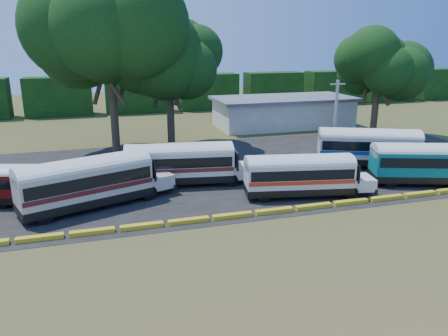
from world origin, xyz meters
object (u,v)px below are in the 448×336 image
object	(u,v)px
bus_red	(44,182)
bus_white_red	(302,173)
bus_teal	(429,161)
bus_cream_west	(89,180)
tree_west	(109,36)

from	to	relation	value
bus_red	bus_white_red	distance (m)	18.79
bus_white_red	bus_teal	xyz separation A→B (m)	(11.24, -0.35, 0.14)
bus_cream_west	bus_white_red	size ratio (longest dim) A/B	1.12
bus_teal	tree_west	distance (m)	31.04
bus_red	tree_west	bearing A→B (deg)	82.65
bus_white_red	bus_cream_west	bearing A→B (deg)	-177.20
bus_red	bus_teal	world-z (taller)	bus_teal
bus_cream_west	bus_teal	size ratio (longest dim) A/B	1.06
bus_red	tree_west	world-z (taller)	tree_west
bus_white_red	tree_west	distance (m)	23.29
bus_red	bus_teal	size ratio (longest dim) A/B	0.86
bus_cream_west	bus_white_red	distance (m)	15.49
bus_cream_west	bus_teal	xyz separation A→B (m)	(26.59, -2.46, -0.09)
bus_red	bus_teal	distance (m)	29.94
bus_red	bus_cream_west	xyz separation A→B (m)	(3.07, -1.59, 0.37)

